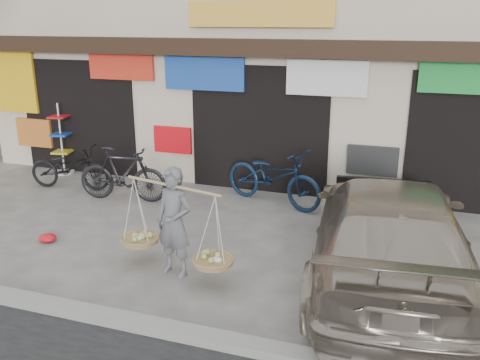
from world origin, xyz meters
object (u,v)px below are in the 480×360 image
(street_vendor, at_px, (174,227))
(bike_2, at_px, (273,176))
(bike_0, at_px, (70,167))
(suv, at_px, (389,231))
(display_rack, at_px, (62,146))
(bike_1, at_px, (123,174))
(bike_3, at_px, (123,174))

(street_vendor, xyz_separation_m, bike_2, (0.59, 3.34, -0.16))
(street_vendor, xyz_separation_m, bike_0, (-3.92, 2.86, -0.26))
(suv, bearing_deg, display_rack, -26.35)
(street_vendor, relative_size, suv, 0.35)
(bike_1, relative_size, bike_2, 0.84)
(display_rack, bearing_deg, street_vendor, -38.33)
(bike_1, bearing_deg, bike_0, 71.64)
(bike_0, bearing_deg, street_vendor, -133.46)
(bike_2, relative_size, bike_3, 1.18)
(street_vendor, bearing_deg, bike_2, 93.34)
(street_vendor, distance_m, bike_2, 3.40)
(bike_2, bearing_deg, display_rack, 105.03)
(bike_2, bearing_deg, bike_0, 115.99)
(suv, height_order, display_rack, display_rack)
(bike_0, relative_size, display_rack, 1.08)
(bike_3, bearing_deg, street_vendor, -144.24)
(suv, xyz_separation_m, display_rack, (-7.75, 2.98, -0.06))
(bike_0, bearing_deg, bike_2, -91.20)
(bike_2, xyz_separation_m, display_rack, (-5.40, 0.46, 0.11))
(bike_1, height_order, bike_2, bike_2)
(suv, bearing_deg, bike_1, -23.40)
(bike_2, bearing_deg, bike_1, 124.44)
(bike_3, bearing_deg, suv, -115.42)
(bike_1, bearing_deg, suv, -115.40)
(display_rack, bearing_deg, bike_0, -46.51)
(bike_0, xyz_separation_m, bike_2, (4.50, 0.48, 0.10))
(bike_1, bearing_deg, bike_3, -97.32)
(bike_2, distance_m, bike_3, 3.09)
(suv, bearing_deg, bike_3, -23.41)
(bike_2, bearing_deg, suv, -117.08)
(street_vendor, bearing_deg, bike_3, 146.38)
(bike_2, height_order, suv, suv)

